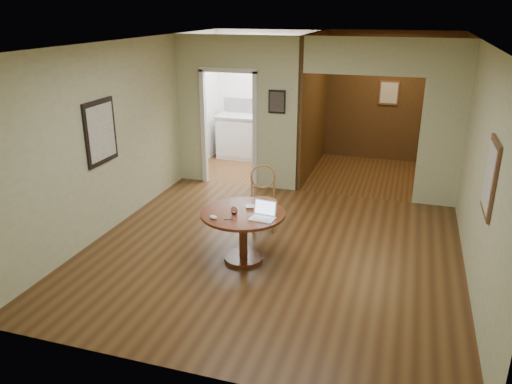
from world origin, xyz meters
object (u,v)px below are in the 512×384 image
(closed_laptop, at_px, (258,208))
(chair, at_px, (263,194))
(dining_table, at_px, (243,225))
(open_laptop, at_px, (264,213))

(closed_laptop, bearing_deg, chair, 77.55)
(chair, xyz_separation_m, closed_laptop, (0.19, -0.88, 0.15))
(dining_table, xyz_separation_m, closed_laptop, (0.15, 0.17, 0.19))
(chair, bearing_deg, closed_laptop, -95.81)
(chair, relative_size, open_laptop, 3.11)
(open_laptop, xyz_separation_m, closed_laptop, (-0.16, 0.26, -0.05))
(open_laptop, bearing_deg, closed_laptop, 126.33)
(chair, height_order, open_laptop, chair)
(chair, bearing_deg, dining_table, -105.58)
(chair, distance_m, open_laptop, 1.21)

